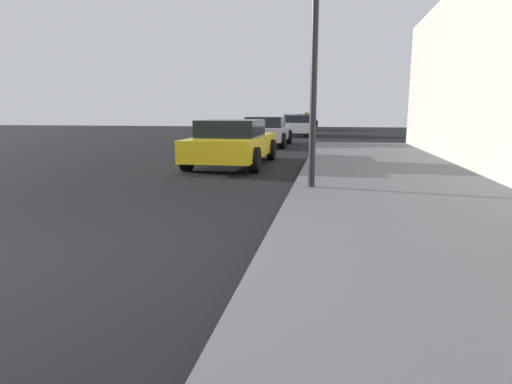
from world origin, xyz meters
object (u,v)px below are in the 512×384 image
(street_lamp, at_px, (315,25))
(car_white, at_px, (298,125))
(car_silver, at_px, (267,131))
(car_red, at_px, (295,122))
(car_yellow, at_px, (233,142))
(car_black, at_px, (307,120))

(street_lamp, bearing_deg, car_white, 95.22)
(car_silver, relative_size, car_white, 0.94)
(car_red, bearing_deg, street_lamp, -84.45)
(car_yellow, height_order, car_white, same)
(car_silver, bearing_deg, car_black, 89.16)
(street_lamp, relative_size, car_white, 0.88)
(car_white, bearing_deg, car_red, 96.31)
(car_yellow, relative_size, car_red, 1.10)
(car_silver, relative_size, car_black, 0.95)
(car_silver, bearing_deg, car_red, 90.71)
(car_white, bearing_deg, car_black, 91.44)
(street_lamp, bearing_deg, car_yellow, 120.61)
(street_lamp, xyz_separation_m, car_yellow, (-2.38, 4.03, -2.28))
(car_yellow, relative_size, car_silver, 1.06)
(street_lamp, relative_size, car_red, 0.97)
(car_red, distance_m, car_black, 6.94)
(car_white, distance_m, car_red, 8.66)
(car_yellow, height_order, car_red, same)
(street_lamp, xyz_separation_m, car_black, (-2.18, 35.11, -2.28))
(car_black, bearing_deg, car_yellow, -90.38)
(car_black, bearing_deg, street_lamp, -86.45)
(street_lamp, distance_m, car_white, 19.80)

